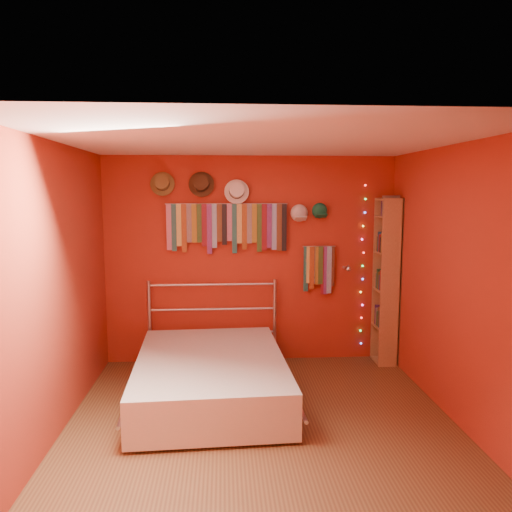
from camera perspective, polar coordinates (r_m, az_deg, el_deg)
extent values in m
plane|color=brown|center=(4.74, 0.64, -18.62)|extent=(3.50, 3.50, 0.00)
cube|color=maroon|center=(6.06, -0.62, -0.45)|extent=(3.50, 0.02, 2.50)
cube|color=maroon|center=(4.80, 22.02, -3.08)|extent=(0.02, 3.50, 2.50)
cube|color=maroon|center=(4.55, -21.92, -3.63)|extent=(0.02, 3.50, 2.50)
cube|color=white|center=(4.28, 0.69, 13.06)|extent=(3.50, 3.50, 0.02)
cylinder|color=#B9B9BE|center=(5.95, -3.36, 5.97)|extent=(1.45, 0.01, 0.01)
cube|color=#BD5E8C|center=(5.98, -9.93, 3.27)|extent=(0.06, 0.01, 0.54)
cube|color=#1B5A5F|center=(5.97, -9.36, 3.21)|extent=(0.06, 0.01, 0.56)
cube|color=#BEC64F|center=(5.96, -8.80, 3.50)|extent=(0.06, 0.01, 0.50)
cube|color=brown|center=(5.97, -8.22, 3.16)|extent=(0.06, 0.01, 0.57)
cube|color=#181250|center=(5.95, -7.66, 3.73)|extent=(0.06, 0.01, 0.45)
cube|color=olive|center=(5.94, -7.09, 3.72)|extent=(0.06, 0.01, 0.46)
cube|color=#1F4A1D|center=(5.95, -6.51, 3.74)|extent=(0.06, 0.01, 0.46)
cube|color=#5D0D23|center=(5.95, -5.93, 3.52)|extent=(0.06, 0.01, 0.50)
cube|color=#5A1B6F|center=(5.94, -5.36, 3.08)|extent=(0.06, 0.01, 0.59)
cube|color=#6B9DBF|center=(5.95, -4.78, 3.43)|extent=(0.06, 0.01, 0.52)
cube|color=#4F361A|center=(5.94, -4.21, 3.78)|extent=(0.06, 0.01, 0.45)
cube|color=black|center=(5.94, -3.63, 3.61)|extent=(0.06, 0.01, 0.49)
cube|color=#A55276|center=(5.95, -3.06, 3.84)|extent=(0.06, 0.01, 0.44)
cube|color=#185556|center=(5.95, -2.48, 3.13)|extent=(0.06, 0.01, 0.59)
cube|color=tan|center=(5.94, -1.91, 3.71)|extent=(0.06, 0.01, 0.47)
cube|color=brown|center=(5.95, -1.33, 3.36)|extent=(0.06, 0.01, 0.54)
cube|color=navy|center=(5.95, -0.76, 3.71)|extent=(0.06, 0.01, 0.47)
cube|color=olive|center=(5.95, -0.18, 3.75)|extent=(0.06, 0.01, 0.46)
cube|color=#245221|center=(5.97, 0.38, 3.22)|extent=(0.06, 0.01, 0.57)
cube|color=maroon|center=(5.96, 0.96, 3.31)|extent=(0.06, 0.01, 0.56)
cube|color=#4F1862|center=(5.96, 1.54, 3.45)|extent=(0.06, 0.01, 0.53)
cube|color=#7590D0|center=(5.98, 2.09, 3.34)|extent=(0.06, 0.01, 0.55)
cube|color=#4B2E19|center=(5.98, 2.67, 3.27)|extent=(0.06, 0.01, 0.57)
cube|color=black|center=(5.98, 3.24, 3.27)|extent=(0.06, 0.01, 0.56)
cylinder|color=#B9B9BE|center=(6.09, 7.23, 1.10)|extent=(0.40, 0.01, 0.01)
cube|color=#195953|center=(6.09, 5.72, -1.50)|extent=(0.06, 0.01, 0.55)
cube|color=#C3BA4E|center=(6.08, 6.07, -1.01)|extent=(0.06, 0.01, 0.45)
cube|color=maroon|center=(6.09, 6.40, -1.38)|extent=(0.06, 0.01, 0.52)
cube|color=navy|center=(6.10, 6.72, -1.05)|extent=(0.06, 0.01, 0.46)
cube|color=brown|center=(6.10, 7.05, -1.10)|extent=(0.06, 0.01, 0.47)
cube|color=#2E5221|center=(6.10, 7.39, -1.09)|extent=(0.06, 0.01, 0.46)
cube|color=maroon|center=(6.13, 7.69, -1.66)|extent=(0.06, 0.01, 0.59)
cube|color=#511B6F|center=(6.13, 8.03, -1.64)|extent=(0.06, 0.01, 0.59)
cube|color=#6C98C0|center=(6.13, 8.36, -1.59)|extent=(0.06, 0.01, 0.58)
cube|color=#4F291A|center=(6.15, 8.67, -1.16)|extent=(0.06, 0.01, 0.49)
cylinder|color=brown|center=(5.98, -10.65, 8.10)|extent=(0.28, 0.07, 0.28)
cylinder|color=brown|center=(5.93, -10.71, 8.21)|extent=(0.17, 0.14, 0.18)
cylinder|color=#332314|center=(5.95, -10.68, 8.15)|extent=(0.17, 0.06, 0.17)
cylinder|color=#3F2916|center=(5.94, -6.26, 8.14)|extent=(0.30, 0.07, 0.30)
cylinder|color=#3F2916|center=(5.89, -6.28, 8.27)|extent=(0.18, 0.15, 0.20)
cylinder|color=black|center=(5.91, -6.27, 8.20)|extent=(0.18, 0.06, 0.18)
cylinder|color=white|center=(5.94, -2.23, 7.36)|extent=(0.29, 0.07, 0.29)
cylinder|color=white|center=(5.89, -2.22, 7.47)|extent=(0.17, 0.14, 0.19)
cylinder|color=black|center=(5.91, -2.22, 7.42)|extent=(0.18, 0.06, 0.18)
ellipsoid|color=silver|center=(6.02, 4.95, 4.91)|extent=(0.19, 0.15, 0.19)
cube|color=silver|center=(5.91, 5.12, 4.29)|extent=(0.14, 0.10, 0.06)
ellipsoid|color=#166744|center=(6.06, 7.27, 5.17)|extent=(0.18, 0.14, 0.18)
cube|color=#166744|center=(5.95, 7.47, 4.59)|extent=(0.13, 0.10, 0.05)
sphere|color=#FF3333|center=(6.20, 12.39, 7.90)|extent=(0.02, 0.02, 0.02)
sphere|color=#33FF4C|center=(6.20, 12.40, 6.38)|extent=(0.02, 0.02, 0.02)
sphere|color=#4C66FF|center=(6.20, 12.34, 4.87)|extent=(0.02, 0.02, 0.02)
sphere|color=yellow|center=(6.21, 12.15, 3.37)|extent=(0.02, 0.02, 0.02)
sphere|color=#FF4CCC|center=(6.22, 12.02, 1.86)|extent=(0.02, 0.02, 0.02)
sphere|color=#FF3333|center=(6.24, 12.21, 0.37)|extent=(0.02, 0.02, 0.02)
sphere|color=#33FF4C|center=(6.26, 12.08, -1.12)|extent=(0.02, 0.02, 0.02)
sphere|color=#4C66FF|center=(6.29, 12.10, -2.59)|extent=(0.02, 0.02, 0.02)
sphere|color=yellow|center=(6.31, 11.86, -4.06)|extent=(0.02, 0.02, 0.02)
sphere|color=#FF4CCC|center=(6.35, 12.07, -5.50)|extent=(0.02, 0.02, 0.02)
sphere|color=#FF3333|center=(6.39, 11.96, -6.93)|extent=(0.02, 0.02, 0.02)
sphere|color=#33FF4C|center=(6.43, 11.85, -8.35)|extent=(0.02, 0.02, 0.02)
sphere|color=#4C66FF|center=(6.48, 11.91, -9.74)|extent=(0.02, 0.02, 0.02)
cylinder|color=#B9B9BE|center=(6.22, 10.01, -1.30)|extent=(0.03, 0.03, 0.03)
cylinder|color=#B9B9BE|center=(6.12, 10.26, -1.20)|extent=(0.01, 0.23, 0.07)
sphere|color=white|center=(6.00, 10.53, -1.45)|extent=(0.06, 0.06, 0.06)
cube|color=#8F6340|center=(6.04, 15.15, -3.14)|extent=(0.24, 0.02, 2.00)
cube|color=#8F6340|center=(6.34, 14.21, -2.62)|extent=(0.24, 0.02, 2.00)
cube|color=#8F6340|center=(6.23, 15.67, -2.85)|extent=(0.02, 0.34, 2.00)
cube|color=#8F6340|center=(6.43, 14.38, -11.49)|extent=(0.24, 0.32, 0.02)
cube|color=#8F6340|center=(6.31, 14.50, -7.79)|extent=(0.24, 0.32, 0.02)
cube|color=#8F6340|center=(6.21, 14.64, -3.78)|extent=(0.24, 0.32, 0.02)
cube|color=#8F6340|center=(6.14, 14.78, 0.34)|extent=(0.24, 0.32, 0.02)
cube|color=#8F6340|center=(6.10, 14.91, 4.35)|extent=(0.24, 0.32, 0.02)
cube|color=#8F6340|center=(6.10, 14.97, 6.23)|extent=(0.24, 0.32, 0.02)
cylinder|color=#B9B9BE|center=(6.16, -12.07, -7.49)|extent=(0.04, 0.04, 1.02)
cylinder|color=#B9B9BE|center=(6.13, 2.15, -7.41)|extent=(0.04, 0.04, 1.02)
cylinder|color=#B9B9BE|center=(6.14, -4.96, -8.72)|extent=(1.51, 0.03, 0.03)
cylinder|color=#B9B9BE|center=(6.06, -5.00, -6.08)|extent=(1.51, 0.03, 0.03)
cylinder|color=#B9B9BE|center=(6.00, -5.03, -3.27)|extent=(1.51, 0.03, 0.03)
cube|color=beige|center=(5.16, -5.19, -13.55)|extent=(1.54, 2.11, 0.41)
cylinder|color=#B9B9BE|center=(5.24, -13.69, -13.63)|extent=(0.12, 2.05, 0.03)
cylinder|color=#B9B9BE|center=(5.21, 3.38, -13.59)|extent=(0.12, 2.05, 0.03)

